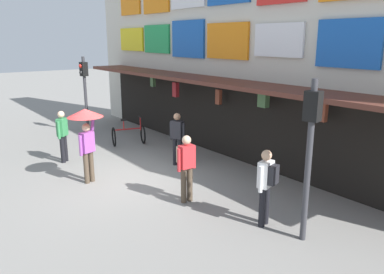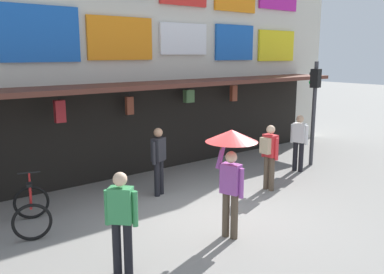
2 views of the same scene
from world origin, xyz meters
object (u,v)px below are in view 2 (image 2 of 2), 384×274
at_px(traffic_light_far, 314,97).
at_px(pedestrian_in_purple, 269,153).
at_px(pedestrian_with_umbrella, 231,153).
at_px(pedestrian_in_black, 159,158).
at_px(pedestrian_in_white, 299,139).
at_px(bicycle_parked, 32,210).
at_px(pedestrian_in_green, 121,218).

height_order(traffic_light_far, pedestrian_in_purple, traffic_light_far).
distance_m(pedestrian_with_umbrella, pedestrian_in_purple, 3.08).
relative_size(pedestrian_in_black, pedestrian_with_umbrella, 0.81).
distance_m(pedestrian_in_white, pedestrian_in_purple, 2.11).
bearing_deg(bicycle_parked, pedestrian_in_white, -5.55).
height_order(pedestrian_in_green, pedestrian_in_white, same).
distance_m(bicycle_parked, pedestrian_in_purple, 5.67).
bearing_deg(pedestrian_with_umbrella, pedestrian_in_white, 22.99).
bearing_deg(pedestrian_in_purple, pedestrian_in_white, 16.59).
bearing_deg(traffic_light_far, pedestrian_in_green, -165.01).
xyz_separation_m(bicycle_parked, pedestrian_in_purple, (5.48, -1.33, 0.59)).
distance_m(pedestrian_in_green, pedestrian_in_white, 7.20).
relative_size(traffic_light_far, pedestrian_in_white, 1.90).
xyz_separation_m(traffic_light_far, pedestrian_with_umbrella, (-5.56, -2.17, -0.50)).
distance_m(bicycle_parked, pedestrian_in_black, 3.13).
distance_m(traffic_light_far, pedestrian_in_green, 8.17).
relative_size(pedestrian_in_white, pedestrian_with_umbrella, 0.81).
xyz_separation_m(traffic_light_far, pedestrian_in_green, (-7.80, -2.09, -1.19)).
xyz_separation_m(pedestrian_in_green, pedestrian_with_umbrella, (2.24, -0.08, 0.69)).
bearing_deg(bicycle_parked, pedestrian_in_purple, -13.67).
xyz_separation_m(bicycle_parked, pedestrian_in_white, (7.50, -0.73, 0.59)).
bearing_deg(traffic_light_far, pedestrian_with_umbrella, -158.72).
bearing_deg(bicycle_parked, pedestrian_with_umbrella, -44.13).
bearing_deg(pedestrian_in_white, pedestrian_in_green, -164.56).
height_order(pedestrian_in_white, pedestrian_with_umbrella, pedestrian_with_umbrella).
xyz_separation_m(pedestrian_in_green, pedestrian_in_black, (2.52, 2.73, 0.00)).
relative_size(pedestrian_in_white, pedestrian_in_purple, 1.00).
height_order(traffic_light_far, bicycle_parked, traffic_light_far).
bearing_deg(traffic_light_far, pedestrian_in_purple, -164.95).
bearing_deg(bicycle_parked, pedestrian_in_green, -77.92).
relative_size(pedestrian_in_green, pedestrian_with_umbrella, 0.81).
distance_m(traffic_light_far, bicycle_parked, 8.57).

